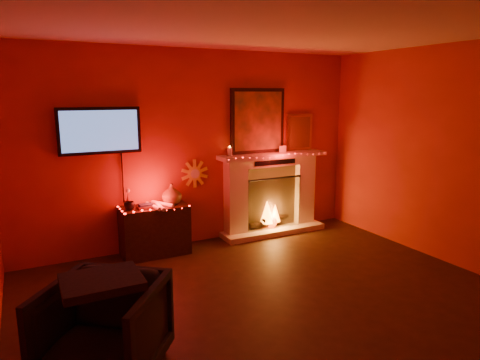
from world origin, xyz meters
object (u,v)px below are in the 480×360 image
object	(u,v)px
tv	(100,131)
fireplace	(270,186)
console_table	(156,227)
armchair	(104,330)
sunburst_clock	(195,174)

from	to	relation	value
tv	fireplace	bearing A→B (deg)	-1.50
console_table	armchair	world-z (taller)	console_table
fireplace	console_table	xyz separation A→B (m)	(-1.84, -0.13, -0.35)
tv	armchair	xyz separation A→B (m)	(-0.46, -2.47, -1.27)
fireplace	console_table	bearing A→B (deg)	-175.97
tv	armchair	size ratio (longest dim) A/B	1.50
tv	console_table	size ratio (longest dim) A/B	1.33
fireplace	tv	xyz separation A→B (m)	(-2.44, 0.06, 0.92)
sunburst_clock	tv	bearing A→B (deg)	-178.76
fireplace	armchair	xyz separation A→B (m)	(-2.90, -2.41, -0.35)
tv	sunburst_clock	size ratio (longest dim) A/B	3.10
tv	console_table	xyz separation A→B (m)	(0.60, -0.19, -1.27)
tv	armchair	bearing A→B (deg)	-100.52
armchair	sunburst_clock	bearing A→B (deg)	93.25
sunburst_clock	console_table	size ratio (longest dim) A/B	0.43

